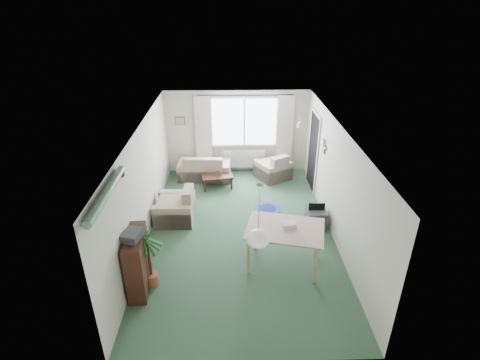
{
  "coord_description": "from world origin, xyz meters",
  "views": [
    {
      "loc": [
        -0.2,
        -6.87,
        4.77
      ],
      "look_at": [
        0.0,
        0.3,
        1.15
      ],
      "focal_mm": 28.0,
      "sensor_mm": 36.0,
      "label": 1
    }
  ],
  "objects_px": {
    "armchair_left": "(174,204)",
    "tv_cube": "(316,218)",
    "sofa": "(204,166)",
    "armchair_corner": "(273,165)",
    "houseplant": "(149,256)",
    "coffee_table": "(217,181)",
    "dining_table": "(284,247)",
    "pet_bed": "(267,211)",
    "bookshelf": "(137,262)"
  },
  "relations": [
    {
      "from": "bookshelf",
      "to": "houseplant",
      "type": "bearing_deg",
      "value": 16.15
    },
    {
      "from": "sofa",
      "to": "dining_table",
      "type": "distance_m",
      "value": 4.23
    },
    {
      "from": "tv_cube",
      "to": "pet_bed",
      "type": "distance_m",
      "value": 1.2
    },
    {
      "from": "bookshelf",
      "to": "tv_cube",
      "type": "relative_size",
      "value": 2.38
    },
    {
      "from": "sofa",
      "to": "houseplant",
      "type": "xyz_separation_m",
      "value": [
        -0.71,
        -4.34,
        0.26
      ]
    },
    {
      "from": "houseplant",
      "to": "tv_cube",
      "type": "bearing_deg",
      "value": 28.22
    },
    {
      "from": "coffee_table",
      "to": "pet_bed",
      "type": "bearing_deg",
      "value": -47.71
    },
    {
      "from": "dining_table",
      "to": "pet_bed",
      "type": "relative_size",
      "value": 2.11
    },
    {
      "from": "sofa",
      "to": "armchair_left",
      "type": "distance_m",
      "value": 2.24
    },
    {
      "from": "armchair_corner",
      "to": "armchair_left",
      "type": "xyz_separation_m",
      "value": [
        -2.5,
        -2.15,
        0.03
      ]
    },
    {
      "from": "armchair_corner",
      "to": "houseplant",
      "type": "relative_size",
      "value": 0.67
    },
    {
      "from": "sofa",
      "to": "armchair_corner",
      "type": "distance_m",
      "value": 1.94
    },
    {
      "from": "armchair_corner",
      "to": "coffee_table",
      "type": "bearing_deg",
      "value": -10.4
    },
    {
      "from": "armchair_left",
      "to": "bookshelf",
      "type": "xyz_separation_m",
      "value": [
        -0.34,
        -2.24,
        0.16
      ]
    },
    {
      "from": "dining_table",
      "to": "sofa",
      "type": "bearing_deg",
      "value": 114.33
    },
    {
      "from": "houseplant",
      "to": "bookshelf",
      "type": "bearing_deg",
      "value": -158.92
    },
    {
      "from": "coffee_table",
      "to": "tv_cube",
      "type": "distance_m",
      "value": 2.98
    },
    {
      "from": "houseplant",
      "to": "tv_cube",
      "type": "relative_size",
      "value": 2.65
    },
    {
      "from": "houseplant",
      "to": "sofa",
      "type": "bearing_deg",
      "value": 80.73
    },
    {
      "from": "pet_bed",
      "to": "armchair_corner",
      "type": "bearing_deg",
      "value": 80.22
    },
    {
      "from": "sofa",
      "to": "coffee_table",
      "type": "xyz_separation_m",
      "value": [
        0.38,
        -0.6,
        -0.18
      ]
    },
    {
      "from": "bookshelf",
      "to": "tv_cube",
      "type": "xyz_separation_m",
      "value": [
        3.54,
        1.87,
        -0.35
      ]
    },
    {
      "from": "coffee_table",
      "to": "pet_bed",
      "type": "relative_size",
      "value": 1.3
    },
    {
      "from": "armchair_left",
      "to": "houseplant",
      "type": "bearing_deg",
      "value": -2.47
    },
    {
      "from": "coffee_table",
      "to": "dining_table",
      "type": "height_order",
      "value": "dining_table"
    },
    {
      "from": "houseplant",
      "to": "dining_table",
      "type": "height_order",
      "value": "houseplant"
    },
    {
      "from": "tv_cube",
      "to": "armchair_left",
      "type": "bearing_deg",
      "value": 175.14
    },
    {
      "from": "coffee_table",
      "to": "dining_table",
      "type": "distance_m",
      "value": 3.53
    },
    {
      "from": "bookshelf",
      "to": "armchair_corner",
      "type": "bearing_deg",
      "value": 52.15
    },
    {
      "from": "sofa",
      "to": "armchair_left",
      "type": "bearing_deg",
      "value": 78.4
    },
    {
      "from": "armchair_left",
      "to": "dining_table",
      "type": "distance_m",
      "value": 2.85
    },
    {
      "from": "armchair_left",
      "to": "bookshelf",
      "type": "height_order",
      "value": "bookshelf"
    },
    {
      "from": "armchair_corner",
      "to": "tv_cube",
      "type": "distance_m",
      "value": 2.62
    },
    {
      "from": "pet_bed",
      "to": "armchair_left",
      "type": "bearing_deg",
      "value": -174.26
    },
    {
      "from": "armchair_corner",
      "to": "sofa",
      "type": "bearing_deg",
      "value": -31.33
    },
    {
      "from": "armchair_corner",
      "to": "armchair_left",
      "type": "distance_m",
      "value": 3.3
    },
    {
      "from": "dining_table",
      "to": "pet_bed",
      "type": "height_order",
      "value": "dining_table"
    },
    {
      "from": "sofa",
      "to": "bookshelf",
      "type": "relative_size",
      "value": 1.29
    },
    {
      "from": "armchair_corner",
      "to": "armchair_left",
      "type": "relative_size",
      "value": 0.92
    },
    {
      "from": "armchair_left",
      "to": "sofa",
      "type": "bearing_deg",
      "value": 167.07
    },
    {
      "from": "bookshelf",
      "to": "pet_bed",
      "type": "height_order",
      "value": "bookshelf"
    },
    {
      "from": "armchair_left",
      "to": "coffee_table",
      "type": "distance_m",
      "value": 1.84
    },
    {
      "from": "sofa",
      "to": "pet_bed",
      "type": "bearing_deg",
      "value": 132.34
    },
    {
      "from": "armchair_left",
      "to": "tv_cube",
      "type": "distance_m",
      "value": 3.23
    },
    {
      "from": "armchair_left",
      "to": "coffee_table",
      "type": "height_order",
      "value": "armchair_left"
    },
    {
      "from": "armchair_corner",
      "to": "houseplant",
      "type": "distance_m",
      "value": 5.07
    },
    {
      "from": "armchair_left",
      "to": "pet_bed",
      "type": "bearing_deg",
      "value": 97.23
    },
    {
      "from": "armchair_corner",
      "to": "bookshelf",
      "type": "relative_size",
      "value": 0.74
    },
    {
      "from": "dining_table",
      "to": "armchair_corner",
      "type": "bearing_deg",
      "value": 87.0
    },
    {
      "from": "armchair_left",
      "to": "dining_table",
      "type": "bearing_deg",
      "value": 55.31
    }
  ]
}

